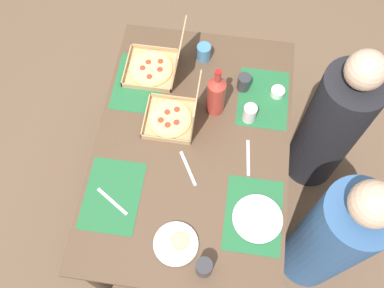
{
  "coord_description": "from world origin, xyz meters",
  "views": [
    {
      "loc": [
        0.91,
        0.13,
        2.62
      ],
      "look_at": [
        0.0,
        0.0,
        0.73
      ],
      "focal_mm": 39.8,
      "sensor_mm": 36.0,
      "label": 1
    }
  ],
  "objects": [
    {
      "name": "ground_plane",
      "position": [
        0.0,
        0.0,
        0.0
      ],
      "size": [
        6.0,
        6.0,
        0.0
      ],
      "primitive_type": "plane",
      "color": "brown"
    },
    {
      "name": "dining_table",
      "position": [
        0.0,
        0.0,
        0.62
      ],
      "size": [
        1.41,
        0.96,
        0.73
      ],
      "color": "#3F3328",
      "rests_on": "ground_plane"
    },
    {
      "name": "placemat_near_left",
      "position": [
        -0.32,
        -0.33,
        0.73
      ],
      "size": [
        0.36,
        0.26,
        0.0
      ],
      "primitive_type": "cube",
      "color": "#236638",
      "rests_on": "dining_table"
    },
    {
      "name": "placemat_near_right",
      "position": [
        0.32,
        -0.33,
        0.73
      ],
      "size": [
        0.36,
        0.26,
        0.0
      ],
      "primitive_type": "cube",
      "color": "#236638",
      "rests_on": "dining_table"
    },
    {
      "name": "placemat_far_left",
      "position": [
        -0.32,
        0.33,
        0.73
      ],
      "size": [
        0.36,
        0.26,
        0.0
      ],
      "primitive_type": "cube",
      "color": "#236638",
      "rests_on": "dining_table"
    },
    {
      "name": "placemat_far_right",
      "position": [
        0.32,
        0.33,
        0.73
      ],
      "size": [
        0.36,
        0.26,
        0.0
      ],
      "primitive_type": "cube",
      "color": "#236638",
      "rests_on": "dining_table"
    },
    {
      "name": "pizza_box_center",
      "position": [
        -0.12,
        -0.1,
        0.78
      ],
      "size": [
        0.25,
        0.27,
        0.29
      ],
      "color": "tan",
      "rests_on": "dining_table"
    },
    {
      "name": "pizza_box_edge_far",
      "position": [
        -0.41,
        -0.25,
        0.78
      ],
      "size": [
        0.27,
        0.31,
        0.3
      ],
      "color": "tan",
      "rests_on": "dining_table"
    },
    {
      "name": "plate_far_right",
      "position": [
        0.33,
        0.35,
        0.74
      ],
      "size": [
        0.23,
        0.23,
        0.02
      ],
      "color": "white",
      "rests_on": "dining_table"
    },
    {
      "name": "plate_near_left",
      "position": [
        0.5,
        -0.0,
        0.74
      ],
      "size": [
        0.2,
        0.2,
        0.03
      ],
      "color": "white",
      "rests_on": "dining_table"
    },
    {
      "name": "soda_bottle",
      "position": [
        -0.22,
        0.09,
        0.86
      ],
      "size": [
        0.09,
        0.09,
        0.32
      ],
      "color": "#B2382D",
      "rests_on": "dining_table"
    },
    {
      "name": "cup_spare",
      "position": [
        -0.18,
        0.26,
        0.78
      ],
      "size": [
        0.07,
        0.07,
        0.1
      ],
      "primitive_type": "cylinder",
      "color": "silver",
      "rests_on": "dining_table"
    },
    {
      "name": "cup_clear_right",
      "position": [
        0.59,
        0.14,
        0.78
      ],
      "size": [
        0.07,
        0.07,
        0.11
      ],
      "primitive_type": "cylinder",
      "color": "#333338",
      "rests_on": "dining_table"
    },
    {
      "name": "cup_red",
      "position": [
        -0.53,
        -0.01,
        0.78
      ],
      "size": [
        0.08,
        0.08,
        0.09
      ],
      "primitive_type": "cylinder",
      "color": "teal",
      "rests_on": "dining_table"
    },
    {
      "name": "cup_clear_left",
      "position": [
        -0.37,
        0.22,
        0.78
      ],
      "size": [
        0.07,
        0.07,
        0.09
      ],
      "primitive_type": "cylinder",
      "color": "#333338",
      "rests_on": "dining_table"
    },
    {
      "name": "condiment_bowl",
      "position": [
        -0.35,
        0.4,
        0.75
      ],
      "size": [
        0.07,
        0.07,
        0.04
      ],
      "primitive_type": "cylinder",
      "color": "white",
      "rests_on": "dining_table"
    },
    {
      "name": "fork_by_near_left",
      "position": [
        0.13,
        -0.0,
        0.73
      ],
      "size": [
        0.17,
        0.11,
        0.0
      ],
      "primitive_type": "cube",
      "rotation": [
        0.0,
        0.0,
        0.53
      ],
      "color": "#B7B7BC",
      "rests_on": "dining_table"
    },
    {
      "name": "fork_by_near_right",
      "position": [
        0.35,
        -0.32,
        0.73
      ],
      "size": [
        0.12,
        0.17,
        0.0
      ],
      "primitive_type": "cube",
      "rotation": [
        0.0,
        0.0,
        4.14
      ],
      "color": "#B7B7BC",
      "rests_on": "dining_table"
    },
    {
      "name": "fork_by_far_left",
      "position": [
        0.04,
        0.28,
        0.73
      ],
      "size": [
        0.19,
        0.03,
        0.0
      ],
      "primitive_type": "cube",
      "rotation": [
        0.0,
        0.0,
        3.24
      ],
      "color": "#B7B7BC",
      "rests_on": "dining_table"
    },
    {
      "name": "diner_left_seat",
      "position": [
        -0.32,
        0.74,
        0.52
      ],
      "size": [
        0.32,
        0.32,
        1.15
      ],
      "color": "black",
      "rests_on": "ground_plane"
    },
    {
      "name": "diner_right_seat",
      "position": [
        0.32,
        0.74,
        0.52
      ],
      "size": [
        0.32,
        0.32,
        1.17
      ],
      "color": "#33598C",
      "rests_on": "ground_plane"
    }
  ]
}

